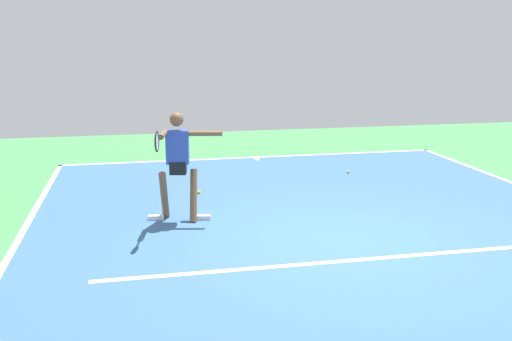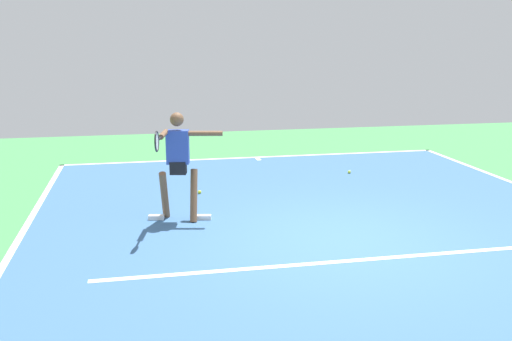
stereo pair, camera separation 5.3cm
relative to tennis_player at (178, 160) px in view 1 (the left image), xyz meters
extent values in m
plane|color=#428E4C|center=(-2.16, 1.39, -0.96)|extent=(20.02, 20.02, 0.00)
cube|color=#38608E|center=(-2.16, 1.39, -0.96)|extent=(9.03, 12.01, 0.00)
cube|color=white|center=(-2.16, -4.57, -0.96)|extent=(9.03, 0.10, 0.01)
cube|color=white|center=(2.31, 1.39, -0.96)|extent=(0.10, 12.01, 0.01)
cube|color=white|center=(-2.16, 2.15, -0.96)|extent=(6.77, 0.10, 0.01)
cube|color=white|center=(-2.16, -4.37, -0.96)|extent=(0.10, 0.30, 0.01)
cylinder|color=brown|center=(-0.23, 0.01, -0.57)|extent=(0.18, 0.40, 0.82)
cube|color=white|center=(-0.37, 0.04, -0.93)|extent=(0.25, 0.14, 0.07)
cylinder|color=brown|center=(0.22, -0.08, -0.57)|extent=(0.18, 0.40, 0.82)
cube|color=white|center=(0.36, -0.11, -0.93)|extent=(0.25, 0.14, 0.07)
cube|color=black|center=(0.00, -0.04, -0.12)|extent=(0.28, 0.24, 0.20)
cube|color=#334CB2|center=(0.00, -0.04, 0.19)|extent=(0.37, 0.24, 0.52)
sphere|color=brown|center=(0.00, -0.04, 0.62)|extent=(0.21, 0.21, 0.21)
cylinder|color=brown|center=(-0.42, 0.05, 0.40)|extent=(0.53, 0.18, 0.08)
cylinder|color=brown|center=(0.22, 0.19, 0.43)|extent=(0.18, 0.53, 0.08)
cylinder|color=black|center=(0.29, 0.55, 0.43)|extent=(0.07, 0.22, 0.03)
torus|color=black|center=(0.33, 0.79, 0.43)|extent=(0.08, 0.29, 0.29)
cylinder|color=silver|center=(0.33, 0.79, 0.43)|extent=(0.05, 0.24, 0.25)
sphere|color=yellow|center=(-0.47, -1.51, -0.93)|extent=(0.07, 0.07, 0.07)
sphere|color=#C6E53D|center=(-3.74, -2.51, -0.93)|extent=(0.07, 0.07, 0.07)
camera|label=1|loc=(0.61, 8.68, 1.81)|focal=40.44mm
camera|label=2|loc=(0.55, 8.69, 1.81)|focal=40.44mm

